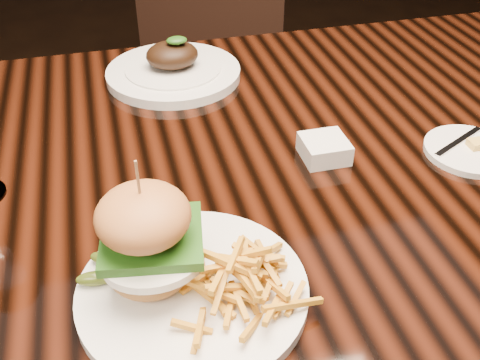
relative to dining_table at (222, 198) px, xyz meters
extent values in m
cube|color=black|center=(0.00, 0.00, 0.06)|extent=(1.60, 0.90, 0.04)
cube|color=black|center=(0.74, 0.39, -0.32)|extent=(0.06, 0.06, 0.71)
cylinder|color=white|center=(-0.09, -0.26, 0.08)|extent=(0.26, 0.26, 0.01)
ellipsoid|color=olive|center=(-0.13, -0.24, 0.11)|extent=(0.10, 0.10, 0.04)
ellipsoid|color=silver|center=(-0.13, -0.25, 0.14)|extent=(0.11, 0.09, 0.01)
ellipsoid|color=orange|center=(-0.12, -0.27, 0.14)|extent=(0.02, 0.02, 0.01)
cube|color=#295D17|center=(-0.13, -0.24, 0.15)|extent=(0.12, 0.12, 0.01)
ellipsoid|color=#A25C2C|center=(-0.13, -0.24, 0.19)|extent=(0.10, 0.10, 0.06)
cylinder|color=#9A7148|center=(-0.13, -0.24, 0.22)|extent=(0.00, 0.00, 0.08)
ellipsoid|color=#344512|center=(-0.20, -0.23, 0.10)|extent=(0.04, 0.02, 0.02)
ellipsoid|color=#344512|center=(-0.18, -0.20, 0.10)|extent=(0.04, 0.04, 0.02)
cylinder|color=white|center=(0.37, -0.08, 0.08)|extent=(0.14, 0.14, 0.01)
cube|color=gold|center=(0.38, -0.08, 0.09)|extent=(0.02, 0.02, 0.01)
cube|color=silver|center=(0.37, -0.06, 0.09)|extent=(0.11, 0.06, 0.00)
cube|color=white|center=(0.15, -0.03, 0.09)|extent=(0.07, 0.07, 0.03)
cylinder|color=white|center=(-0.03, 0.29, 0.09)|extent=(0.25, 0.25, 0.02)
cylinder|color=white|center=(-0.03, 0.29, 0.09)|extent=(0.18, 0.18, 0.02)
ellipsoid|color=black|center=(-0.03, 0.29, 0.12)|extent=(0.10, 0.08, 0.05)
ellipsoid|color=#295D17|center=(-0.02, 0.28, 0.15)|extent=(0.04, 0.03, 0.01)
cube|color=black|center=(0.11, 0.80, -0.22)|extent=(0.59, 0.59, 0.06)
cylinder|color=black|center=(-0.13, 0.69, -0.45)|extent=(0.04, 0.04, 0.45)
cylinder|color=black|center=(0.22, 0.55, -0.45)|extent=(0.04, 0.04, 0.45)
cylinder|color=black|center=(0.01, 1.05, -0.45)|extent=(0.04, 0.04, 0.45)
cylinder|color=black|center=(0.36, 0.91, -0.45)|extent=(0.04, 0.04, 0.45)
camera|label=1|loc=(-0.15, -0.69, 0.56)|focal=42.00mm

